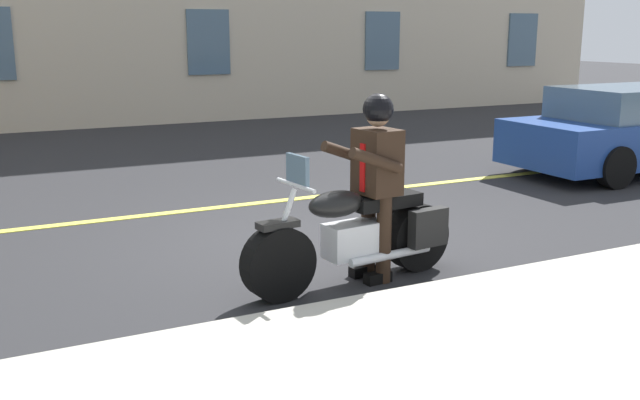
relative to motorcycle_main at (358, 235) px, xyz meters
name	(u,v)px	position (x,y,z in m)	size (l,w,h in m)	color
ground_plane	(308,243)	(-0.14, -1.36, -0.45)	(80.00, 80.00, 0.00)	#28282B
lane_center_stripe	(244,205)	(-0.14, -3.36, -0.45)	(60.00, 0.16, 0.01)	#E5DB4C
motorcycle_main	(358,235)	(0.00, 0.00, 0.00)	(2.22, 0.75, 1.26)	black
rider_main	(376,171)	(-0.19, -0.02, 0.58)	(0.66, 0.60, 1.74)	black
car_dark	(637,130)	(-6.83, -2.75, 0.24)	(4.60, 1.92, 1.40)	navy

